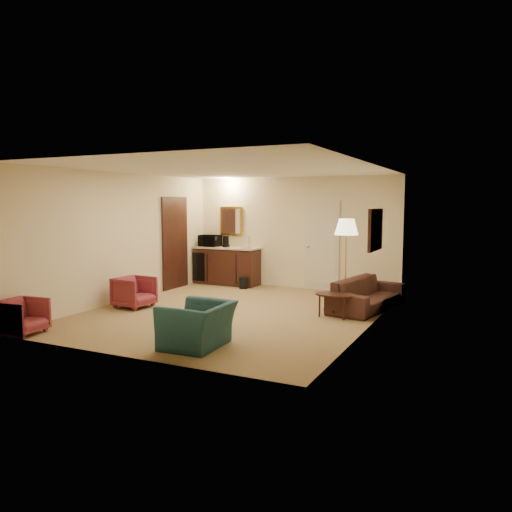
{
  "coord_description": "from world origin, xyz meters",
  "views": [
    {
      "loc": [
        4.27,
        -7.94,
        1.98
      ],
      "look_at": [
        0.21,
        0.5,
        1.0
      ],
      "focal_mm": 35.0,
      "sensor_mm": 36.0,
      "label": 1
    }
  ],
  "objects_px": {
    "rose_chair_near": "(134,291)",
    "microwave": "(210,239)",
    "waste_bin": "(244,283)",
    "coffee_table": "(335,305)",
    "coffee_maker": "(226,242)",
    "wetbar_cabinet": "(227,266)",
    "sofa": "(367,289)",
    "floor_lamp": "(346,263)",
    "teal_armchair": "(198,318)",
    "rose_chair_far": "(22,315)"
  },
  "relations": [
    {
      "from": "rose_chair_near",
      "to": "microwave",
      "type": "bearing_deg",
      "value": 7.52
    },
    {
      "from": "waste_bin",
      "to": "coffee_table",
      "type": "bearing_deg",
      "value": -34.63
    },
    {
      "from": "coffee_maker",
      "to": "wetbar_cabinet",
      "type": "bearing_deg",
      "value": 63.66
    },
    {
      "from": "sofa",
      "to": "coffee_table",
      "type": "distance_m",
      "value": 0.98
    },
    {
      "from": "wetbar_cabinet",
      "to": "floor_lamp",
      "type": "distance_m",
      "value": 3.62
    },
    {
      "from": "coffee_table",
      "to": "microwave",
      "type": "relative_size",
      "value": 1.4
    },
    {
      "from": "microwave",
      "to": "coffee_maker",
      "type": "bearing_deg",
      "value": 1.55
    },
    {
      "from": "rose_chair_near",
      "to": "coffee_table",
      "type": "bearing_deg",
      "value": -73.01
    },
    {
      "from": "teal_armchair",
      "to": "coffee_maker",
      "type": "xyz_separation_m",
      "value": [
        -2.28,
        4.9,
        0.64
      ]
    },
    {
      "from": "teal_armchair",
      "to": "microwave",
      "type": "height_order",
      "value": "microwave"
    },
    {
      "from": "floor_lamp",
      "to": "microwave",
      "type": "relative_size",
      "value": 3.31
    },
    {
      "from": "coffee_table",
      "to": "teal_armchair",
      "type": "bearing_deg",
      "value": -114.49
    },
    {
      "from": "rose_chair_near",
      "to": "floor_lamp",
      "type": "relative_size",
      "value": 0.39
    },
    {
      "from": "rose_chair_far",
      "to": "coffee_table",
      "type": "height_order",
      "value": "rose_chair_far"
    },
    {
      "from": "wetbar_cabinet",
      "to": "waste_bin",
      "type": "xyz_separation_m",
      "value": [
        0.65,
        -0.38,
        -0.33
      ]
    },
    {
      "from": "wetbar_cabinet",
      "to": "floor_lamp",
      "type": "bearing_deg",
      "value": -21.51
    },
    {
      "from": "rose_chair_far",
      "to": "floor_lamp",
      "type": "xyz_separation_m",
      "value": [
        3.85,
        4.19,
        0.55
      ]
    },
    {
      "from": "sofa",
      "to": "coffee_maker",
      "type": "bearing_deg",
      "value": 80.05
    },
    {
      "from": "sofa",
      "to": "rose_chair_far",
      "type": "xyz_separation_m",
      "value": [
        -4.3,
        -4.09,
        -0.09
      ]
    },
    {
      "from": "wetbar_cabinet",
      "to": "coffee_table",
      "type": "bearing_deg",
      "value": -33.84
    },
    {
      "from": "rose_chair_near",
      "to": "waste_bin",
      "type": "bearing_deg",
      "value": -14.21
    },
    {
      "from": "teal_armchair",
      "to": "sofa",
      "type": "bearing_deg",
      "value": 154.0
    },
    {
      "from": "rose_chair_far",
      "to": "sofa",
      "type": "bearing_deg",
      "value": -52.78
    },
    {
      "from": "floor_lamp",
      "to": "coffee_maker",
      "type": "height_order",
      "value": "floor_lamp"
    },
    {
      "from": "rose_chair_far",
      "to": "teal_armchair",
      "type": "bearing_deg",
      "value": -84.3
    },
    {
      "from": "teal_armchair",
      "to": "coffee_maker",
      "type": "bearing_deg",
      "value": -157.35
    },
    {
      "from": "sofa",
      "to": "floor_lamp",
      "type": "height_order",
      "value": "floor_lamp"
    },
    {
      "from": "coffee_table",
      "to": "floor_lamp",
      "type": "bearing_deg",
      "value": 95.75
    },
    {
      "from": "rose_chair_far",
      "to": "waste_bin",
      "type": "distance_m",
      "value": 5.26
    },
    {
      "from": "microwave",
      "to": "coffee_maker",
      "type": "relative_size",
      "value": 1.89
    },
    {
      "from": "rose_chair_near",
      "to": "waste_bin",
      "type": "relative_size",
      "value": 2.5
    },
    {
      "from": "teal_armchair",
      "to": "rose_chair_near",
      "type": "xyz_separation_m",
      "value": [
        -2.51,
        1.72,
        -0.09
      ]
    },
    {
      "from": "teal_armchair",
      "to": "rose_chair_far",
      "type": "bearing_deg",
      "value": -80.25
    },
    {
      "from": "coffee_table",
      "to": "floor_lamp",
      "type": "distance_m",
      "value": 1.19
    },
    {
      "from": "rose_chair_near",
      "to": "coffee_table",
      "type": "height_order",
      "value": "rose_chair_near"
    },
    {
      "from": "wetbar_cabinet",
      "to": "coffee_table",
      "type": "relative_size",
      "value": 2.27
    },
    {
      "from": "teal_armchair",
      "to": "coffee_maker",
      "type": "height_order",
      "value": "coffee_maker"
    },
    {
      "from": "microwave",
      "to": "coffee_maker",
      "type": "distance_m",
      "value": 0.46
    },
    {
      "from": "floor_lamp",
      "to": "coffee_maker",
      "type": "xyz_separation_m",
      "value": [
        -3.37,
        1.3,
        0.2
      ]
    },
    {
      "from": "wetbar_cabinet",
      "to": "teal_armchair",
      "type": "bearing_deg",
      "value": -65.31
    },
    {
      "from": "floor_lamp",
      "to": "microwave",
      "type": "bearing_deg",
      "value": 161.16
    },
    {
      "from": "floor_lamp",
      "to": "waste_bin",
      "type": "xyz_separation_m",
      "value": [
        -2.7,
        0.94,
        -0.72
      ]
    },
    {
      "from": "microwave",
      "to": "waste_bin",
      "type": "bearing_deg",
      "value": -15.77
    },
    {
      "from": "sofa",
      "to": "floor_lamp",
      "type": "xyz_separation_m",
      "value": [
        -0.45,
        0.1,
        0.46
      ]
    },
    {
      "from": "sofa",
      "to": "rose_chair_near",
      "type": "height_order",
      "value": "sofa"
    },
    {
      "from": "wetbar_cabinet",
      "to": "microwave",
      "type": "bearing_deg",
      "value": -178.28
    },
    {
      "from": "coffee_table",
      "to": "floor_lamp",
      "type": "xyz_separation_m",
      "value": [
        -0.1,
        0.99,
        0.65
      ]
    },
    {
      "from": "wetbar_cabinet",
      "to": "coffee_table",
      "type": "distance_m",
      "value": 4.16
    },
    {
      "from": "rose_chair_far",
      "to": "floor_lamp",
      "type": "distance_m",
      "value": 5.72
    },
    {
      "from": "coffee_table",
      "to": "waste_bin",
      "type": "bearing_deg",
      "value": 145.37
    }
  ]
}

